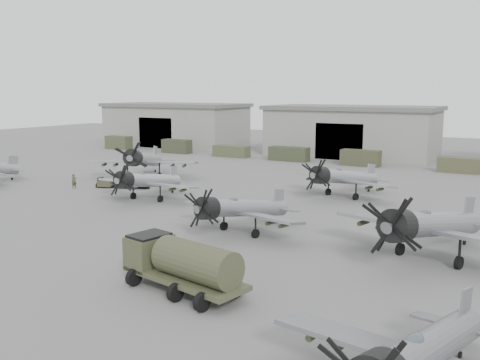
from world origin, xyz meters
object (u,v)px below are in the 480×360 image
Objects in this scene: aircraft_near_2 at (420,355)px; aircraft_far_1 at (341,177)px; tug_trailer at (116,184)px; fuel_tanker at (183,262)px; aircraft_mid_1 at (145,181)px; aircraft_far_0 at (143,159)px; aircraft_mid_2 at (238,209)px; ground_crew at (74,181)px; aircraft_mid_3 at (429,225)px.

aircraft_far_1 reaches higher than aircraft_near_2.
fuel_tanker is at bearing -61.68° from tug_trailer.
aircraft_far_1 is at bearing 31.38° from aircraft_mid_1.
aircraft_far_0 is 2.23× the size of tug_trailer.
aircraft_mid_2 is 6.81× the size of ground_crew.
aircraft_mid_2 is 25.11m from tug_trailer.
aircraft_near_2 is 1.02× the size of aircraft_mid_1.
ground_crew is (-4.05, -2.63, 0.38)m from tug_trailer.
aircraft_near_2 is 1.42× the size of fuel_tanker.
aircraft_near_2 is 0.86× the size of aircraft_far_0.
aircraft_mid_2 is 27.94m from ground_crew.
aircraft_mid_3 is 1.15× the size of aircraft_far_1.
aircraft_mid_2 is 29.76m from aircraft_far_0.
aircraft_far_0 is at bearing 172.25° from aircraft_mid_3.
aircraft_mid_2 is 1.86× the size of tug_trailer.
tug_trailer is (-39.99, 28.27, -1.66)m from aircraft_near_2.
aircraft_near_2 is 6.97× the size of ground_crew.
fuel_tanker is 1.34× the size of tug_trailer.
aircraft_mid_3 is 42.26m from aircraft_far_0.
aircraft_mid_2 is at bearing -163.07° from aircraft_mid_3.
aircraft_mid_2 is 0.84× the size of aircraft_far_0.
aircraft_far_1 reaches higher than fuel_tanker.
aircraft_far_0 is at bearing 149.40° from aircraft_near_2.
ground_crew is at bearing -167.33° from tug_trailer.
fuel_tanker reaches higher than ground_crew.
aircraft_far_0 is 7.18m from tug_trailer.
aircraft_mid_2 reaches higher than ground_crew.
aircraft_near_2 is 54.24m from aircraft_far_0.
aircraft_near_2 is 0.85× the size of aircraft_mid_3.
aircraft_mid_3 is 1.00× the size of aircraft_far_0.
aircraft_near_2 reaches higher than aircraft_mid_2.
fuel_tanker is 34.70m from tug_trailer.
aircraft_mid_3 reaches higher than aircraft_near_2.
aircraft_near_2 reaches higher than fuel_tanker.
aircraft_mid_3 is (-2.90, 17.66, 0.38)m from aircraft_near_2.
aircraft_far_1 is (2.26, 18.21, 0.12)m from aircraft_mid_2.
tug_trailer is at bearing 154.32° from aircraft_near_2.
tug_trailer is (-37.09, 10.60, -2.04)m from aircraft_mid_3.
aircraft_near_2 is at bearing -9.10° from fuel_tanker.
fuel_tanker is (27.45, -29.66, -0.80)m from aircraft_far_0.
aircraft_mid_1 is 0.96× the size of aircraft_far_1.
aircraft_mid_1 is 1.00× the size of aircraft_mid_2.
aircraft_far_1 is (-15.08, 35.75, 0.07)m from aircraft_near_2.
fuel_tanker is at bearing 168.74° from aircraft_near_2.
aircraft_mid_1 reaches higher than ground_crew.
aircraft_mid_3 is (29.30, -6.57, 0.41)m from aircraft_mid_1.
tug_trailer is at bearing 167.99° from aircraft_mid_2.
aircraft_far_1 reaches higher than aircraft_mid_1.
aircraft_far_0 is (-38.54, 17.32, 0.04)m from aircraft_mid_3.
tug_trailer is (-24.91, -7.48, -1.73)m from aircraft_far_1.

